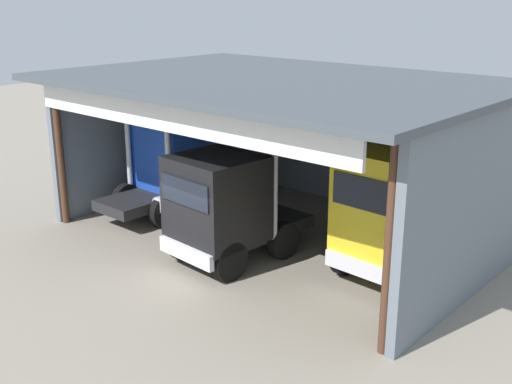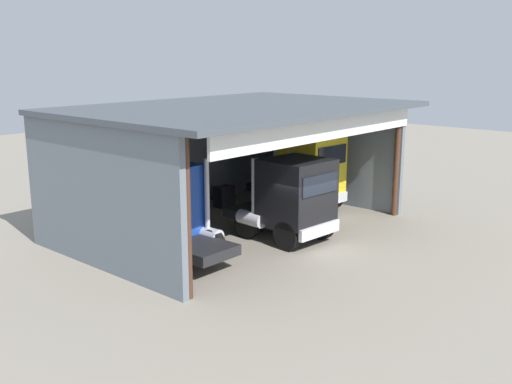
% 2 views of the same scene
% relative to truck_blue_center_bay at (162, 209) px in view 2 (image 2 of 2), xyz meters
% --- Properties ---
extents(ground_plane, '(80.00, 80.00, 0.00)m').
position_rel_truck_blue_center_bay_xyz_m(ground_plane, '(4.37, -3.55, -1.80)').
color(ground_plane, gray).
rests_on(ground_plane, ground).
extents(workshop_shed, '(13.60, 9.58, 5.15)m').
position_rel_truck_blue_center_bay_xyz_m(workshop_shed, '(4.37, 1.42, 1.76)').
color(workshop_shed, slate).
rests_on(workshop_shed, ground).
extents(truck_blue_center_bay, '(2.53, 4.65, 3.60)m').
position_rel_truck_blue_center_bay_xyz_m(truck_blue_center_bay, '(0.00, 0.00, 0.00)').
color(truck_blue_center_bay, '#1E47B7').
rests_on(truck_blue_center_bay, ground).
extents(truck_black_center_right_bay, '(2.57, 4.64, 3.25)m').
position_rel_truck_blue_center_bay_xyz_m(truck_black_center_right_bay, '(4.56, -2.17, -0.09)').
color(truck_black_center_right_bay, black).
rests_on(truck_black_center_right_bay, ground).
extents(truck_yellow_right_bay, '(2.55, 4.78, 3.67)m').
position_rel_truck_blue_center_bay_xyz_m(truck_yellow_right_bay, '(8.71, 0.15, 0.11)').
color(truck_yellow_right_bay, yellow).
rests_on(truck_yellow_right_bay, ground).
extents(oil_drum, '(0.58, 0.58, 0.86)m').
position_rel_truck_blue_center_bay_xyz_m(oil_drum, '(6.70, 3.70, -1.37)').
color(oil_drum, '#194CB2').
rests_on(oil_drum, ground).
extents(tool_cart, '(0.90, 0.60, 1.00)m').
position_rel_truck_blue_center_bay_xyz_m(tool_cart, '(6.66, 3.49, -1.30)').
color(tool_cart, black).
rests_on(tool_cart, ground).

